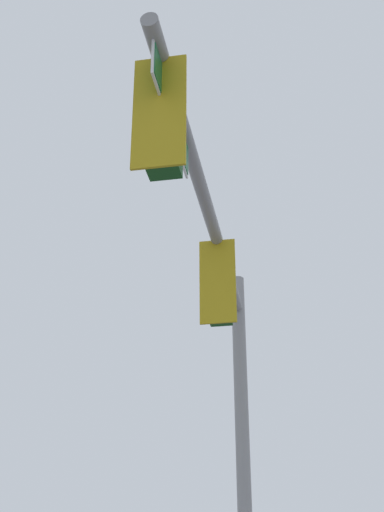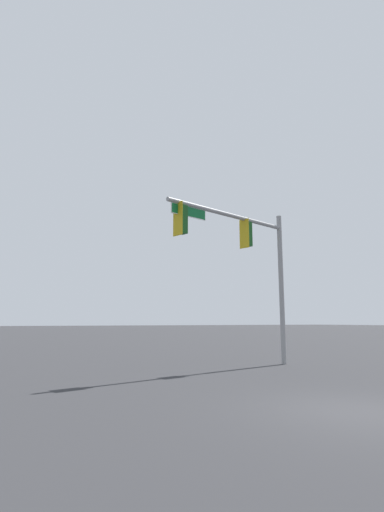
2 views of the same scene
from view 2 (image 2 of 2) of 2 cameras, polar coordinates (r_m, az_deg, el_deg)
ground_plane at (r=10.01m, az=22.93°, el=-19.88°), size 400.00×400.00×0.00m
signal_pole_near at (r=17.79m, az=7.85°, el=0.78°), size 6.92×1.97×7.07m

